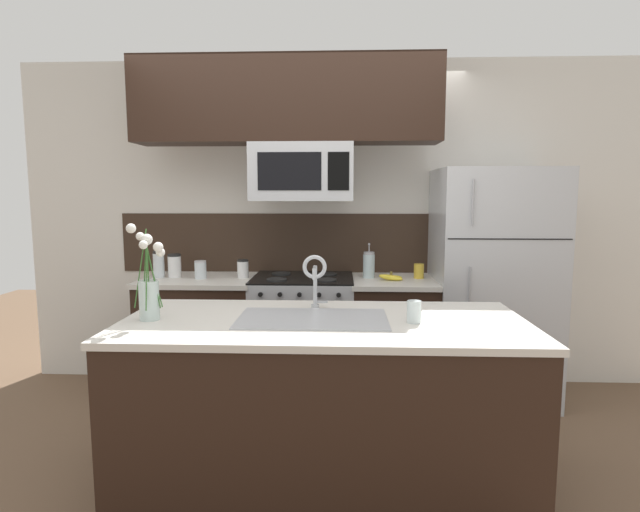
{
  "coord_description": "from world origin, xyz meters",
  "views": [
    {
      "loc": [
        0.29,
        -2.83,
        1.54
      ],
      "look_at": [
        0.16,
        0.27,
        1.16
      ],
      "focal_mm": 28.0,
      "sensor_mm": 36.0,
      "label": 1
    }
  ],
  "objects_px": {
    "storage_jar_tall": "(159,264)",
    "french_press": "(369,265)",
    "microwave": "(302,173)",
    "storage_jar_short": "(200,270)",
    "flower_vase": "(149,290)",
    "stove_range": "(303,336)",
    "storage_jar_squat": "(243,269)",
    "sink_faucet": "(315,274)",
    "banana_bunch": "(391,277)",
    "coffee_tin": "(419,271)",
    "drinking_glass": "(414,312)",
    "refrigerator": "(491,285)",
    "storage_jar_medium": "(175,266)"
  },
  "relations": [
    {
      "from": "drinking_glass",
      "to": "flower_vase",
      "type": "bearing_deg",
      "value": 179.99
    },
    {
      "from": "french_press",
      "to": "drinking_glass",
      "type": "height_order",
      "value": "french_press"
    },
    {
      "from": "banana_bunch",
      "to": "storage_jar_tall",
      "type": "bearing_deg",
      "value": 177.77
    },
    {
      "from": "microwave",
      "to": "storage_jar_squat",
      "type": "relative_size",
      "value": 5.3
    },
    {
      "from": "refrigerator",
      "to": "sink_faucet",
      "type": "relative_size",
      "value": 5.66
    },
    {
      "from": "coffee_tin",
      "to": "sink_faucet",
      "type": "xyz_separation_m",
      "value": [
        -0.74,
        -1.08,
        0.14
      ]
    },
    {
      "from": "storage_jar_medium",
      "to": "french_press",
      "type": "height_order",
      "value": "french_press"
    },
    {
      "from": "storage_jar_squat",
      "to": "sink_faucet",
      "type": "xyz_separation_m",
      "value": [
        0.61,
        -1.05,
        0.13
      ]
    },
    {
      "from": "storage_jar_medium",
      "to": "french_press",
      "type": "bearing_deg",
      "value": 1.5
    },
    {
      "from": "french_press",
      "to": "refrigerator",
      "type": "bearing_deg",
      "value": -2.49
    },
    {
      "from": "storage_jar_medium",
      "to": "storage_jar_short",
      "type": "relative_size",
      "value": 1.32
    },
    {
      "from": "storage_jar_short",
      "to": "flower_vase",
      "type": "relative_size",
      "value": 0.28
    },
    {
      "from": "coffee_tin",
      "to": "flower_vase",
      "type": "xyz_separation_m",
      "value": [
        -1.56,
        -1.35,
        0.1
      ]
    },
    {
      "from": "storage_jar_squat",
      "to": "french_press",
      "type": "xyz_separation_m",
      "value": [
        0.96,
        0.05,
        0.03
      ]
    },
    {
      "from": "refrigerator",
      "to": "flower_vase",
      "type": "distance_m",
      "value": 2.49
    },
    {
      "from": "french_press",
      "to": "stove_range",
      "type": "bearing_deg",
      "value": -173.18
    },
    {
      "from": "microwave",
      "to": "flower_vase",
      "type": "bearing_deg",
      "value": -118.09
    },
    {
      "from": "storage_jar_tall",
      "to": "sink_faucet",
      "type": "xyz_separation_m",
      "value": [
        1.26,
        -1.04,
        0.1
      ]
    },
    {
      "from": "stove_range",
      "to": "storage_jar_medium",
      "type": "relative_size",
      "value": 5.15
    },
    {
      "from": "drinking_glass",
      "to": "storage_jar_short",
      "type": "bearing_deg",
      "value": 138.56
    },
    {
      "from": "microwave",
      "to": "banana_bunch",
      "type": "bearing_deg",
      "value": -3.37
    },
    {
      "from": "banana_bunch",
      "to": "coffee_tin",
      "type": "distance_m",
      "value": 0.25
    },
    {
      "from": "french_press",
      "to": "sink_faucet",
      "type": "xyz_separation_m",
      "value": [
        -0.36,
        -1.09,
        0.1
      ]
    },
    {
      "from": "french_press",
      "to": "flower_vase",
      "type": "height_order",
      "value": "flower_vase"
    },
    {
      "from": "flower_vase",
      "to": "stove_range",
      "type": "bearing_deg",
      "value": 62.3
    },
    {
      "from": "microwave",
      "to": "storage_jar_short",
      "type": "distance_m",
      "value": 1.06
    },
    {
      "from": "coffee_tin",
      "to": "sink_faucet",
      "type": "height_order",
      "value": "sink_faucet"
    },
    {
      "from": "refrigerator",
      "to": "storage_jar_squat",
      "type": "height_order",
      "value": "refrigerator"
    },
    {
      "from": "storage_jar_squat",
      "to": "stove_range",
      "type": "bearing_deg",
      "value": -1.81
    },
    {
      "from": "storage_jar_squat",
      "to": "drinking_glass",
      "type": "bearing_deg",
      "value": -49.66
    },
    {
      "from": "french_press",
      "to": "coffee_tin",
      "type": "distance_m",
      "value": 0.38
    },
    {
      "from": "storage_jar_tall",
      "to": "french_press",
      "type": "distance_m",
      "value": 1.62
    },
    {
      "from": "microwave",
      "to": "banana_bunch",
      "type": "distance_m",
      "value": 1.02
    },
    {
      "from": "french_press",
      "to": "storage_jar_short",
      "type": "bearing_deg",
      "value": -175.72
    },
    {
      "from": "microwave",
      "to": "flower_vase",
      "type": "distance_m",
      "value": 1.58
    },
    {
      "from": "storage_jar_medium",
      "to": "drinking_glass",
      "type": "relative_size",
      "value": 1.63
    },
    {
      "from": "storage_jar_squat",
      "to": "drinking_glass",
      "type": "height_order",
      "value": "storage_jar_squat"
    },
    {
      "from": "sink_faucet",
      "to": "flower_vase",
      "type": "distance_m",
      "value": 0.87
    },
    {
      "from": "banana_bunch",
      "to": "flower_vase",
      "type": "distance_m",
      "value": 1.83
    },
    {
      "from": "storage_jar_tall",
      "to": "flower_vase",
      "type": "distance_m",
      "value": 1.38
    },
    {
      "from": "microwave",
      "to": "refrigerator",
      "type": "height_order",
      "value": "microwave"
    },
    {
      "from": "storage_jar_short",
      "to": "drinking_glass",
      "type": "xyz_separation_m",
      "value": [
        1.43,
        -1.26,
        -0.01
      ]
    },
    {
      "from": "coffee_tin",
      "to": "sink_faucet",
      "type": "relative_size",
      "value": 0.36
    },
    {
      "from": "refrigerator",
      "to": "storage_jar_short",
      "type": "distance_m",
      "value": 2.2
    },
    {
      "from": "sink_faucet",
      "to": "refrigerator",
      "type": "bearing_deg",
      "value": 39.47
    },
    {
      "from": "storage_jar_squat",
      "to": "microwave",
      "type": "bearing_deg",
      "value": -4.4
    },
    {
      "from": "storage_jar_tall",
      "to": "storage_jar_squat",
      "type": "distance_m",
      "value": 0.65
    },
    {
      "from": "stove_range",
      "to": "coffee_tin",
      "type": "xyz_separation_m",
      "value": [
        0.88,
        0.05,
        0.5
      ]
    },
    {
      "from": "storage_jar_medium",
      "to": "storage_jar_squat",
      "type": "distance_m",
      "value": 0.53
    },
    {
      "from": "storage_jar_tall",
      "to": "drinking_glass",
      "type": "xyz_separation_m",
      "value": [
        1.76,
        -1.3,
        -0.05
      ]
    }
  ]
}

